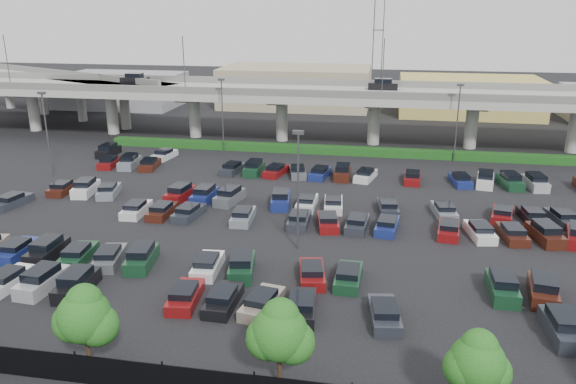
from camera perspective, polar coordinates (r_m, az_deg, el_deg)
The scene contains 9 objects.
ground at distance 55.70m, azimuth 2.31°, elevation -2.45°, with size 280.00×280.00×0.00m, color black.
overpass at distance 84.91m, azimuth 5.26°, elevation 9.60°, with size 150.00×13.00×15.80m.
on_ramp at distance 112.34m, azimuth -22.01°, elevation 10.43°, with size 50.93×30.13×8.80m.
hedge at distance 79.29m, azimuth 4.84°, elevation 4.25°, with size 66.00×1.60×1.10m, color #123F13.
tree_row at distance 30.53m, azimuth -3.41°, elevation -13.79°, with size 65.07×3.66×5.94m.
parked_cars at distance 52.47m, azimuth 1.64°, elevation -3.05°, with size 63.21×41.64×1.67m.
light_poles at distance 56.40m, azimuth -1.49°, elevation 4.47°, with size 66.90×48.38×10.30m.
distant_buildings at distance 114.67m, azimuth 12.98°, elevation 9.84°, with size 138.00×24.00×9.00m.
comm_tower at distance 125.72m, azimuth 9.20°, elevation 16.21°, with size 2.40×2.40×30.00m.
Camera 1 is at (7.01, -51.61, 19.73)m, focal length 35.00 mm.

